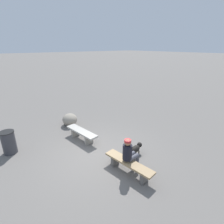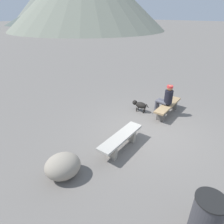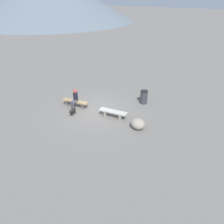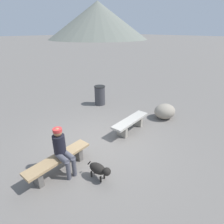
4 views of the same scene
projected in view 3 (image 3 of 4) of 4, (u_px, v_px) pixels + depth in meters
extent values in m
cube|color=slate|center=(96.00, 111.00, 13.53)|extent=(210.00, 210.00, 0.06)
cube|color=gray|center=(121.00, 116.00, 12.53)|extent=(0.17, 0.39, 0.38)
cube|color=gray|center=(106.00, 113.00, 12.87)|extent=(0.17, 0.39, 0.38)
cube|color=#B2ADA3|center=(113.00, 112.00, 12.59)|extent=(1.81, 0.62, 0.07)
cube|color=#605B56|center=(83.00, 106.00, 13.70)|extent=(0.16, 0.32, 0.37)
cube|color=#605B56|center=(68.00, 102.00, 14.13)|extent=(0.16, 0.32, 0.37)
cube|color=#A3845B|center=(75.00, 101.00, 13.80)|extent=(1.87, 0.59, 0.07)
cylinder|color=black|center=(76.00, 97.00, 13.59)|extent=(0.31, 0.31, 0.52)
sphere|color=#A3704C|center=(75.00, 92.00, 13.40)|extent=(0.22, 0.22, 0.22)
cylinder|color=red|center=(75.00, 91.00, 13.37)|extent=(0.23, 0.23, 0.08)
cylinder|color=#4C4C56|center=(73.00, 101.00, 13.59)|extent=(0.16, 0.44, 0.15)
cylinder|color=#4C4C56|center=(71.00, 106.00, 13.55)|extent=(0.11, 0.11, 0.51)
cylinder|color=#4C4C56|center=(75.00, 102.00, 13.52)|extent=(0.16, 0.44, 0.15)
cylinder|color=#4C4C56|center=(73.00, 106.00, 13.48)|extent=(0.11, 0.11, 0.51)
ellipsoid|color=black|center=(73.00, 111.00, 12.95)|extent=(0.33, 0.51, 0.26)
sphere|color=black|center=(71.00, 112.00, 12.69)|extent=(0.20, 0.20, 0.20)
cylinder|color=black|center=(73.00, 115.00, 12.91)|extent=(0.04, 0.04, 0.16)
cylinder|color=black|center=(71.00, 114.00, 12.96)|extent=(0.04, 0.04, 0.16)
cylinder|color=black|center=(75.00, 112.00, 13.16)|extent=(0.04, 0.04, 0.16)
cylinder|color=black|center=(74.00, 112.00, 13.20)|extent=(0.04, 0.04, 0.16)
cylinder|color=black|center=(75.00, 108.00, 13.15)|extent=(0.05, 0.12, 0.15)
cylinder|color=#38383D|center=(144.00, 97.00, 14.22)|extent=(0.51, 0.51, 0.91)
cylinder|color=black|center=(144.00, 91.00, 13.98)|extent=(0.54, 0.54, 0.03)
ellipsoid|color=gray|center=(138.00, 124.00, 11.62)|extent=(1.11, 1.05, 0.62)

